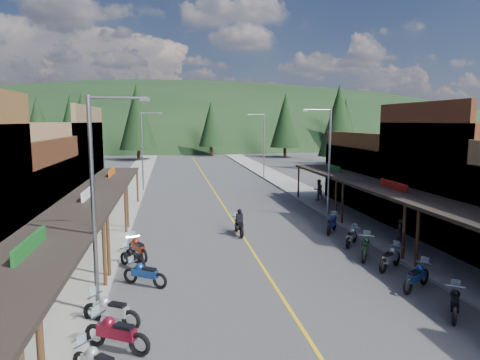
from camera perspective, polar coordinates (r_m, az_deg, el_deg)
name	(u,v)px	position (r m, az deg, el deg)	size (l,w,h in m)	color
ground	(255,255)	(23.12, 2.04, -10.02)	(220.00, 220.00, 0.00)	#38383A
centerline	(216,193)	(42.39, -3.28, -1.78)	(0.15, 90.00, 0.01)	gold
sidewalk_west	(125,195)	(42.38, -15.07, -1.95)	(3.40, 94.00, 0.15)	gray
sidewalk_east	(300,190)	(44.13, 8.02, -1.37)	(3.40, 94.00, 0.15)	gray
shop_west_3	(39,171)	(34.38, -25.17, 1.14)	(10.90, 10.20, 8.20)	brown
shop_east_2	(471,180)	(29.72, 28.40, -0.01)	(10.90, 9.00, 8.20)	#562B19
shop_east_3	(390,176)	(37.80, 19.40, 0.48)	(10.90, 10.20, 6.20)	#4C2D16
streetlight_0	(97,196)	(16.00, -18.52, -2.04)	(2.16, 0.18, 8.00)	gray
streetlight_1	(144,148)	(43.72, -12.73, 4.21)	(2.16, 0.18, 8.00)	gray
streetlight_2	(328,158)	(31.77, 11.60, 2.94)	(2.16, 0.18, 8.00)	gray
streetlight_3	(263,143)	(52.86, 3.07, 4.99)	(2.16, 0.18, 8.00)	gray
ridge_hill	(182,141)	(156.79, -7.74, 5.20)	(310.00, 140.00, 60.00)	black
pine_1	(71,120)	(93.65, -21.61, 7.40)	(5.88, 5.88, 12.50)	black
pine_2	(137,116)	(79.77, -13.51, 8.29)	(6.72, 6.72, 14.00)	black
pine_3	(211,124)	(87.97, -3.89, 7.44)	(5.04, 5.04, 11.00)	black
pine_4	(285,120)	(84.58, 6.07, 7.91)	(5.88, 5.88, 12.50)	black
pine_5	(339,117)	(101.13, 13.11, 8.17)	(6.72, 6.72, 14.00)	black
pine_6	(407,124)	(99.29, 21.33, 6.98)	(5.04, 5.04, 11.00)	black
pine_7	(38,120)	(101.41, -25.35, 7.19)	(5.88, 5.88, 12.50)	black
pine_8	(37,129)	(64.05, -25.45, 6.10)	(4.48, 4.48, 10.00)	black
pine_9	(345,126)	(72.36, 13.87, 7.07)	(4.93, 4.93, 10.80)	black
pine_10	(82,123)	(72.86, -20.27, 7.14)	(5.38, 5.38, 11.60)	black
pine_11	(339,120)	(64.36, 13.05, 7.74)	(5.82, 5.82, 12.40)	black
bike_west_4	(117,331)	(14.51, -16.14, -18.81)	(0.77, 2.30, 1.32)	maroon
bike_west_5	(111,309)	(16.07, -16.82, -16.16)	(0.75, 2.26, 1.29)	#A5A5AA
bike_west_6	(145,273)	(19.31, -12.59, -11.96)	(0.72, 2.15, 1.23)	navy
bike_west_7	(133,257)	(21.67, -14.14, -9.93)	(0.66, 1.98, 1.13)	black
bike_west_8	(138,247)	(23.02, -13.47, -8.67)	(0.74, 2.22, 1.27)	maroon
bike_east_4	(455,302)	(17.94, 26.72, -14.30)	(0.68, 2.04, 1.16)	black
bike_east_5	(417,276)	(19.95, 22.51, -11.69)	(0.73, 2.19, 1.25)	navy
bike_east_6	(390,257)	(22.07, 19.40, -9.66)	(0.73, 2.18, 1.25)	gray
bike_east_7	(365,246)	(23.39, 16.38, -8.50)	(0.74, 2.23, 1.28)	#0B3A16
bike_east_8	(351,236)	(25.58, 14.64, -7.20)	(0.66, 1.98, 1.13)	gray
bike_east_9	(332,223)	(28.05, 12.13, -5.65)	(0.73, 2.20, 1.26)	navy
rider_on_bike	(239,224)	(26.92, -0.13, -5.92)	(0.85, 2.27, 1.71)	black
pedestrian_east_a	(400,233)	(25.41, 20.50, -6.65)	(0.58, 0.38, 1.60)	#251E2E
pedestrian_east_b	(318,190)	(38.42, 10.40, -1.28)	(0.90, 0.52, 1.86)	brown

